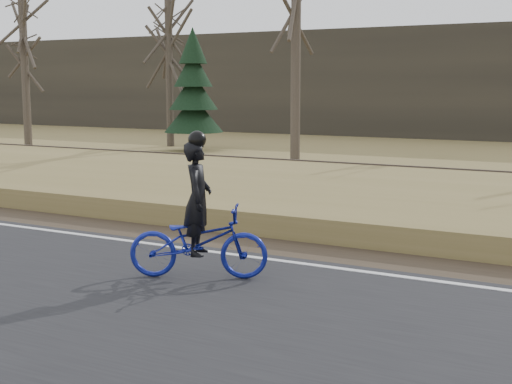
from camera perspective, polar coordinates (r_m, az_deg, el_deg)
The scene contains 12 objects.
ground at distance 13.91m, azimuth -15.08°, elevation -3.63°, with size 120.00×120.00×0.00m, color olive.
edge_line at distance 14.04m, azimuth -14.53°, elevation -3.22°, with size 120.00×0.12×0.01m, color silver.
shoulder at distance 14.77m, azimuth -11.87°, elevation -2.73°, with size 120.00×1.60×0.04m, color #473A2B.
embankment at distance 17.09m, azimuth -5.36°, elevation -0.38°, with size 120.00×5.00×0.44m, color olive.
ballast at distance 20.32m, azimuth 0.63°, elevation 1.09°, with size 120.00×3.00×0.45m, color slate.
railroad at distance 20.28m, azimuth 0.64°, elevation 1.94°, with size 120.00×2.40×0.29m.
treeline_backdrop at distance 40.90m, azimuth 15.45°, elevation 8.43°, with size 120.00×4.00×6.00m, color #383328.
cyclist at distance 10.43m, azimuth -4.65°, elevation -3.22°, with size 2.14×1.48×2.16m.
bare_tree_far_left at distance 34.98m, azimuth -17.98°, elevation 8.96°, with size 0.36×0.36×6.74m, color brown.
bare_tree_left at distance 33.94m, azimuth -6.97°, elevation 11.10°, with size 0.36×0.36×8.83m, color brown.
bare_tree_near_left at distance 26.43m, azimuth 3.20°, elevation 11.05°, with size 0.36×0.36×8.04m, color brown.
conifer at distance 31.63m, azimuth -5.03°, elevation 7.93°, with size 2.60×2.60×5.37m.
Camera 1 is at (9.46, -9.79, 2.86)m, focal length 50.00 mm.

